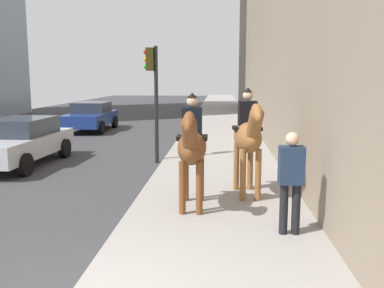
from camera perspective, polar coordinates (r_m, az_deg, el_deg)
name	(u,v)px	position (r m, az deg, el deg)	size (l,w,h in m)	color
mounted_horse_near	(192,146)	(8.28, -0.02, -0.20)	(2.15, 0.60, 2.28)	brown
mounted_horse_far	(248,136)	(9.25, 7.49, 1.11)	(2.15, 0.73, 2.35)	brown
pedestrian_greeting	(291,176)	(7.14, 13.06, -4.21)	(0.27, 0.41, 1.70)	black
car_near_lane	(91,116)	(22.38, -13.36, 3.63)	(4.34, 2.08, 1.44)	navy
car_mid_lane	(19,141)	(14.19, -22.06, 0.37)	(4.54, 2.13, 1.44)	#B7BABF
traffic_light_near_curb	(153,85)	(13.39, -5.20, 7.82)	(0.20, 0.44, 3.64)	black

